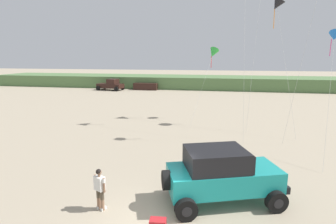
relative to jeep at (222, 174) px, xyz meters
The scene contains 9 objects.
dune_ridge 40.67m from the jeep, 89.70° to the left, with size 90.00×8.98×2.16m, color #567A47.
jeep is the anchor object (origin of this frame).
person_watching 4.80m from the jeep, 162.38° to the right, with size 0.57×0.43×1.67m.
cooler_box 3.24m from the jeep, 133.53° to the right, with size 0.56×0.36×0.38m, color #B21E23.
distant_pickup 38.85m from the jeep, 119.27° to the left, with size 4.85×3.07×1.98m.
distant_sedan 37.97m from the jeep, 110.19° to the left, with size 4.20×1.70×1.20m, color black.
kite_white_parafoil 16.88m from the jeep, 73.45° to the left, with size 1.89×5.38×10.51m.
kite_red_delta 12.17m from the jeep, 51.79° to the left, with size 2.09×5.32×7.43m.
kite_green_box 15.95m from the jeep, 93.32° to the left, with size 2.28×5.10×6.75m.
Camera 1 is at (2.03, -8.03, 5.79)m, focal length 28.29 mm.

